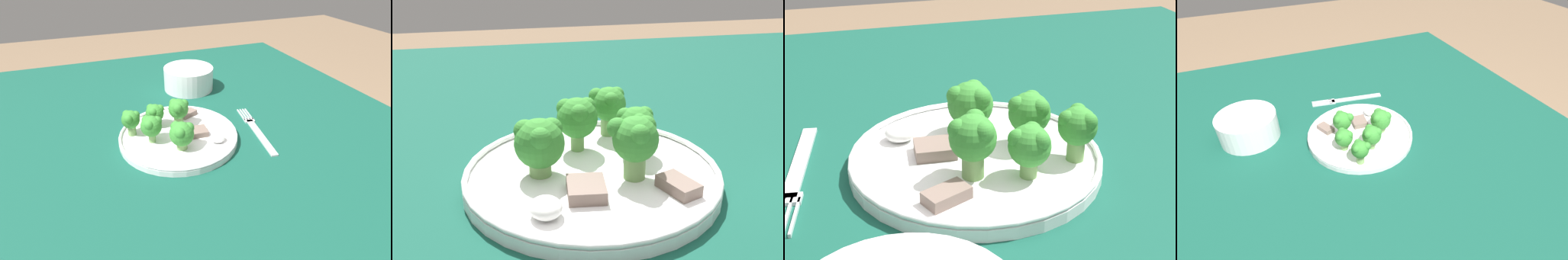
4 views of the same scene
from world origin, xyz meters
TOP-DOWN VIEW (x-y plane):
  - table at (0.00, 0.00)m, footprint 1.13×1.13m
  - dinner_plate at (0.00, -0.02)m, footprint 0.25×0.25m
  - fork at (0.18, -0.05)m, footprint 0.05×0.20m
  - cream_bowl at (0.11, 0.22)m, footprint 0.14×0.14m
  - broccoli_floret_near_rim_left at (-0.01, -0.07)m, footprint 0.05×0.05m
  - broccoli_floret_center_left at (-0.06, -0.03)m, footprint 0.04×0.04m
  - broccoli_floret_back_left at (0.01, 0.02)m, footprint 0.05×0.04m
  - broccoli_floret_front_left at (-0.04, 0.03)m, footprint 0.04×0.04m
  - broccoli_floret_center_back at (-0.09, 0.01)m, footprint 0.04×0.04m
  - meat_slice_front_slice at (0.04, -0.04)m, footprint 0.04×0.04m
  - meat_slice_middle_slice at (0.05, 0.05)m, footprint 0.05×0.04m
  - sauce_dollop at (0.07, -0.08)m, footprint 0.03×0.03m

SIDE VIEW (x-z plane):
  - table at x=0.00m, z-range 0.28..1.05m
  - fork at x=0.18m, z-range 0.76..0.77m
  - dinner_plate at x=0.00m, z-range 0.76..0.78m
  - meat_slice_middle_slice at x=0.05m, z-range 0.78..0.79m
  - meat_slice_front_slice at x=0.04m, z-range 0.78..0.79m
  - sauce_dollop at x=0.07m, z-range 0.78..0.79m
  - cream_bowl at x=0.11m, z-range 0.76..0.83m
  - broccoli_floret_front_left at x=-0.04m, z-range 0.78..0.83m
  - broccoli_floret_near_rim_left at x=-0.01m, z-range 0.78..0.84m
  - broccoli_floret_center_back at x=-0.09m, z-range 0.78..0.84m
  - broccoli_floret_center_left at x=-0.06m, z-range 0.78..0.84m
  - broccoli_floret_back_left at x=0.01m, z-range 0.78..0.85m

